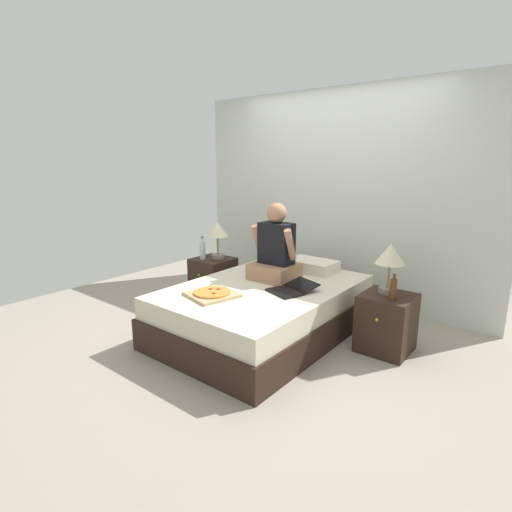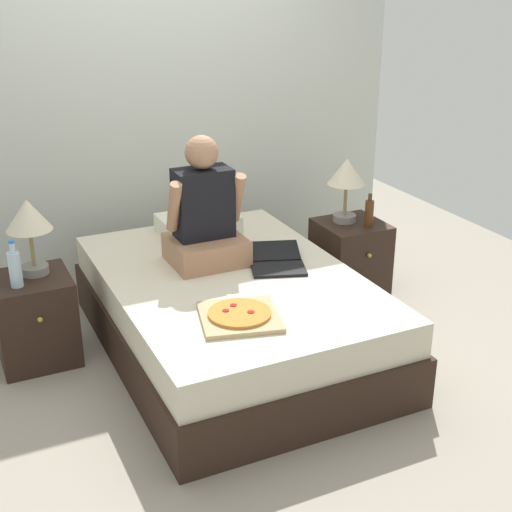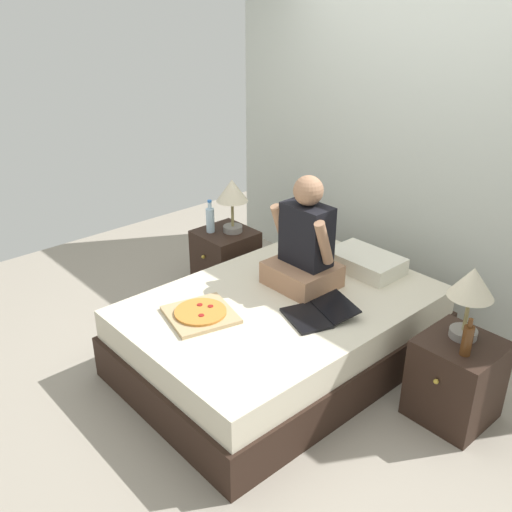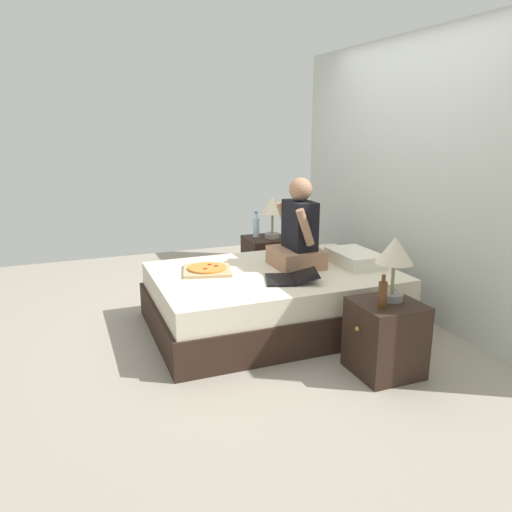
# 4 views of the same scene
# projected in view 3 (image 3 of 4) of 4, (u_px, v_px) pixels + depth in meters

# --- Properties ---
(ground_plane) EXTENTS (5.81, 5.81, 0.00)m
(ground_plane) POSITION_uv_depth(u_px,v_px,m) (281.00, 361.00, 4.00)
(ground_plane) COLOR #9E9384
(wall_back) EXTENTS (3.81, 0.12, 2.50)m
(wall_back) POSITION_uv_depth(u_px,v_px,m) (417.00, 151.00, 4.30)
(wall_back) COLOR silver
(wall_back) RESTS_ON ground
(bed) EXTENTS (1.43, 2.07, 0.50)m
(bed) POSITION_uv_depth(u_px,v_px,m) (281.00, 331.00, 3.89)
(bed) COLOR black
(bed) RESTS_ON ground
(nightstand_left) EXTENTS (0.44, 0.47, 0.53)m
(nightstand_left) POSITION_uv_depth(u_px,v_px,m) (226.00, 260.00, 4.85)
(nightstand_left) COLOR black
(nightstand_left) RESTS_ON ground
(lamp_on_left_nightstand) EXTENTS (0.26, 0.26, 0.45)m
(lamp_on_left_nightstand) POSITION_uv_depth(u_px,v_px,m) (232.00, 194.00, 4.60)
(lamp_on_left_nightstand) COLOR gray
(lamp_on_left_nightstand) RESTS_ON nightstand_left
(water_bottle) EXTENTS (0.07, 0.07, 0.28)m
(water_bottle) POSITION_uv_depth(u_px,v_px,m) (210.00, 219.00, 4.69)
(water_bottle) COLOR silver
(water_bottle) RESTS_ON nightstand_left
(nightstand_right) EXTENTS (0.44, 0.47, 0.53)m
(nightstand_right) POSITION_uv_depth(u_px,v_px,m) (456.00, 379.00, 3.39)
(nightstand_right) COLOR black
(nightstand_right) RESTS_ON ground
(lamp_on_right_nightstand) EXTENTS (0.26, 0.26, 0.45)m
(lamp_on_right_nightstand) POSITION_uv_depth(u_px,v_px,m) (472.00, 288.00, 3.18)
(lamp_on_right_nightstand) COLOR gray
(lamp_on_right_nightstand) RESTS_ON nightstand_right
(beer_bottle) EXTENTS (0.06, 0.06, 0.23)m
(beer_bottle) POSITION_uv_depth(u_px,v_px,m) (467.00, 340.00, 3.12)
(beer_bottle) COLOR #512D14
(beer_bottle) RESTS_ON nightstand_right
(pillow) EXTENTS (0.52, 0.34, 0.12)m
(pillow) POSITION_uv_depth(u_px,v_px,m) (365.00, 262.00, 4.15)
(pillow) COLOR silver
(pillow) RESTS_ON bed
(person_seated) EXTENTS (0.47, 0.40, 0.78)m
(person_seated) POSITION_uv_depth(u_px,v_px,m) (305.00, 246.00, 3.85)
(person_seated) COLOR #A37556
(person_seated) RESTS_ON bed
(laptop) EXTENTS (0.43, 0.49, 0.07)m
(laptop) POSITION_uv_depth(u_px,v_px,m) (316.00, 314.00, 3.57)
(laptop) COLOR black
(laptop) RESTS_ON bed
(pizza_box) EXTENTS (0.48, 0.48, 0.05)m
(pizza_box) POSITION_uv_depth(u_px,v_px,m) (201.00, 314.00, 3.58)
(pizza_box) COLOR tan
(pizza_box) RESTS_ON bed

